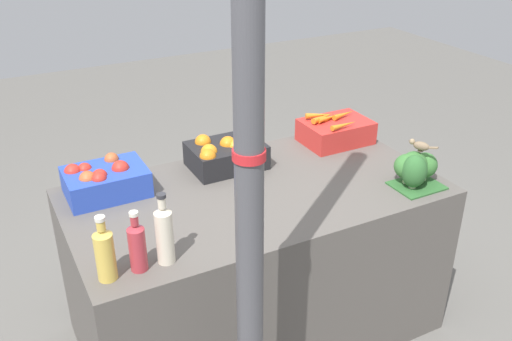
{
  "coord_description": "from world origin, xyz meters",
  "views": [
    {
      "loc": [
        -1.04,
        -1.99,
        2.04
      ],
      "look_at": [
        0.0,
        0.0,
        0.9
      ],
      "focal_mm": 40.0,
      "sensor_mm": 36.0,
      "label": 1
    }
  ],
  "objects": [
    {
      "name": "market_table",
      "position": [
        0.0,
        0.0,
        0.4
      ],
      "size": [
        1.68,
        0.9,
        0.8
      ],
      "primitive_type": "cube",
      "color": "#56514C",
      "rests_on": "ground_plane"
    },
    {
      "name": "support_pole",
      "position": [
        -0.38,
        -0.69,
        1.35
      ],
      "size": [
        0.1,
        0.1,
        2.69
      ],
      "color": "#4C4C51",
      "rests_on": "ground_plane"
    },
    {
      "name": "juice_bottle_cloudy",
      "position": [
        -0.54,
        -0.32,
        0.92
      ],
      "size": [
        0.07,
        0.07,
        0.28
      ],
      "color": "beige",
      "rests_on": "market_table"
    },
    {
      "name": "apple_crate",
      "position": [
        -0.61,
        0.28,
        0.87
      ],
      "size": [
        0.35,
        0.26,
        0.15
      ],
      "color": "#2847B7",
      "rests_on": "market_table"
    },
    {
      "name": "broccoli_pile",
      "position": [
        0.66,
        -0.29,
        0.88
      ],
      "size": [
        0.23,
        0.19,
        0.17
      ],
      "color": "#2D602D",
      "rests_on": "market_table"
    },
    {
      "name": "orange_crate",
      "position": [
        -0.02,
        0.28,
        0.87
      ],
      "size": [
        0.35,
        0.26,
        0.16
      ],
      "color": "black",
      "rests_on": "market_table"
    },
    {
      "name": "sparrow_bird",
      "position": [
        0.67,
        -0.29,
        0.99
      ],
      "size": [
        0.08,
        0.12,
        0.05
      ],
      "rotation": [
        0.0,
        0.0,
        2.11
      ],
      "color": "#4C3D2D",
      "rests_on": "broccoli_pile"
    },
    {
      "name": "ground_plane",
      "position": [
        0.0,
        0.0,
        0.0
      ],
      "size": [
        10.0,
        10.0,
        0.0
      ],
      "primitive_type": "plane",
      "color": "#605E59"
    },
    {
      "name": "carrot_crate",
      "position": [
        0.62,
        0.28,
        0.86
      ],
      "size": [
        0.35,
        0.26,
        0.16
      ],
      "color": "red",
      "rests_on": "market_table"
    },
    {
      "name": "juice_bottle_golden",
      "position": [
        -0.76,
        -0.32,
        0.9
      ],
      "size": [
        0.07,
        0.07,
        0.25
      ],
      "color": "gold",
      "rests_on": "market_table"
    },
    {
      "name": "juice_bottle_ruby",
      "position": [
        -0.64,
        -0.32,
        0.9
      ],
      "size": [
        0.06,
        0.06,
        0.24
      ],
      "color": "#B2333D",
      "rests_on": "market_table"
    }
  ]
}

